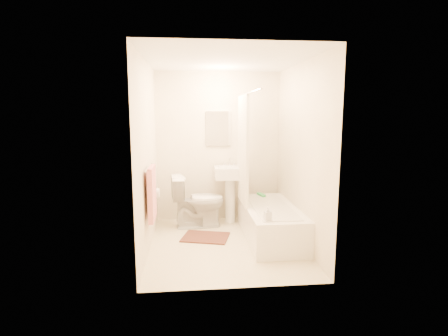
{
  "coord_description": "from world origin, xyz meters",
  "views": [
    {
      "loc": [
        -0.46,
        -4.46,
        1.74
      ],
      "look_at": [
        0.0,
        0.25,
        1.0
      ],
      "focal_mm": 28.0,
      "sensor_mm": 36.0,
      "label": 1
    }
  ],
  "objects": [
    {
      "name": "wall_back",
      "position": [
        0.0,
        1.2,
        1.2
      ],
      "size": [
        2.0,
        0.02,
        2.4
      ],
      "primitive_type": "cube",
      "color": "beige",
      "rests_on": "ground"
    },
    {
      "name": "ceiling",
      "position": [
        0.0,
        0.0,
        2.4
      ],
      "size": [
        2.4,
        2.4,
        0.0
      ],
      "primitive_type": "plane",
      "color": "white",
      "rests_on": "ground"
    },
    {
      "name": "toilet_paper",
      "position": [
        -0.93,
        0.12,
        0.7
      ],
      "size": [
        0.11,
        0.12,
        0.12
      ],
      "primitive_type": "cylinder",
      "rotation": [
        0.0,
        1.57,
        0.0
      ],
      "color": "white",
      "rests_on": "wall_left"
    },
    {
      "name": "sink",
      "position": [
        0.17,
        0.95,
        0.49
      ],
      "size": [
        0.51,
        0.41,
        0.99
      ],
      "primitive_type": null,
      "rotation": [
        0.0,
        0.0,
        -0.0
      ],
      "color": "white",
      "rests_on": "floor"
    },
    {
      "name": "mirror",
      "position": [
        0.0,
        1.18,
        1.5
      ],
      "size": [
        0.4,
        0.03,
        0.55
      ],
      "primitive_type": "cube",
      "color": "white",
      "rests_on": "wall_back"
    },
    {
      "name": "shower_curtain",
      "position": [
        0.3,
        0.5,
        1.22
      ],
      "size": [
        0.04,
        0.8,
        1.55
      ],
      "primitive_type": "cube",
      "color": "silver",
      "rests_on": "curtain_rod"
    },
    {
      "name": "bathtub",
      "position": [
        0.65,
        0.19,
        0.23
      ],
      "size": [
        0.7,
        1.61,
        0.45
      ],
      "primitive_type": null,
      "color": "white",
      "rests_on": "floor"
    },
    {
      "name": "floor",
      "position": [
        0.0,
        0.0,
        0.0
      ],
      "size": [
        2.4,
        2.4,
        0.0
      ],
      "primitive_type": "plane",
      "color": "beige",
      "rests_on": "ground"
    },
    {
      "name": "curtain_rod",
      "position": [
        0.3,
        0.1,
        2.0
      ],
      "size": [
        0.03,
        1.7,
        0.03
      ],
      "primitive_type": "cylinder",
      "rotation": [
        1.57,
        0.0,
        0.0
      ],
      "color": "silver",
      "rests_on": "wall_back"
    },
    {
      "name": "toilet",
      "position": [
        -0.35,
        0.8,
        0.4
      ],
      "size": [
        0.85,
        0.53,
        0.8
      ],
      "primitive_type": "imported",
      "rotation": [
        0.0,
        0.0,
        1.66
      ],
      "color": "white",
      "rests_on": "floor"
    },
    {
      "name": "towel",
      "position": [
        -0.93,
        -0.25,
        0.78
      ],
      "size": [
        0.06,
        0.45,
        0.66
      ],
      "primitive_type": "cube",
      "color": "#CC7266",
      "rests_on": "towel_bar"
    },
    {
      "name": "bath_mat",
      "position": [
        -0.26,
        0.27,
        0.01
      ],
      "size": [
        0.73,
        0.62,
        0.02
      ],
      "primitive_type": "cube",
      "rotation": [
        0.0,
        0.0,
        -0.27
      ],
      "color": "#53251E",
      "rests_on": "floor"
    },
    {
      "name": "soap_bottle",
      "position": [
        0.46,
        -0.45,
        0.54
      ],
      "size": [
        0.09,
        0.09,
        0.17
      ],
      "primitive_type": "imported",
      "rotation": [
        0.0,
        0.0,
        0.15
      ],
      "color": "white",
      "rests_on": "bathtub"
    },
    {
      "name": "wall_left",
      "position": [
        -1.0,
        0.0,
        1.2
      ],
      "size": [
        0.02,
        2.4,
        2.4
      ],
      "primitive_type": "cube",
      "color": "beige",
      "rests_on": "ground"
    },
    {
      "name": "scrub_brush",
      "position": [
        0.64,
        0.82,
        0.47
      ],
      "size": [
        0.11,
        0.22,
        0.04
      ],
      "primitive_type": "cube",
      "rotation": [
        0.0,
        0.0,
        0.23
      ],
      "color": "green",
      "rests_on": "bathtub"
    },
    {
      "name": "wall_right",
      "position": [
        1.0,
        0.0,
        1.2
      ],
      "size": [
        0.02,
        2.4,
        2.4
      ],
      "primitive_type": "cube",
      "color": "beige",
      "rests_on": "ground"
    },
    {
      "name": "towel_bar",
      "position": [
        -0.96,
        -0.25,
        1.1
      ],
      "size": [
        0.02,
        0.6,
        0.02
      ],
      "primitive_type": "cylinder",
      "rotation": [
        1.57,
        0.0,
        0.0
      ],
      "color": "silver",
      "rests_on": "wall_left"
    }
  ]
}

